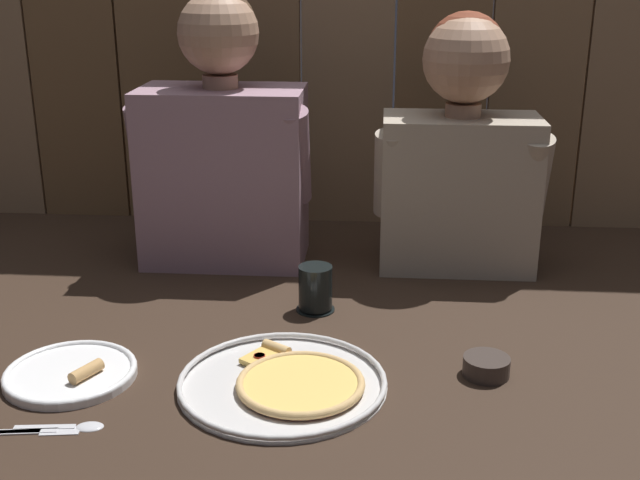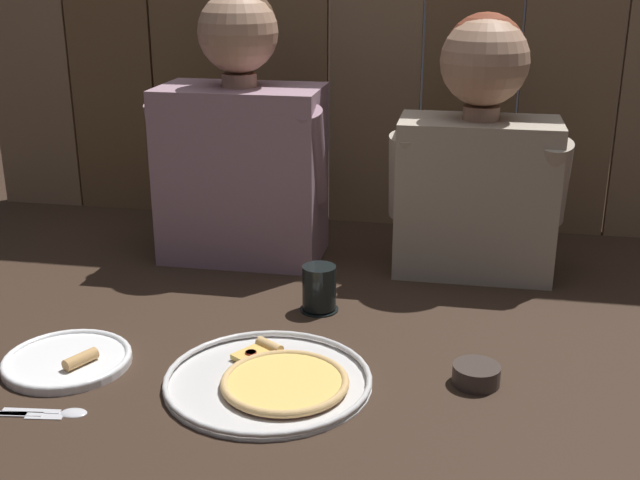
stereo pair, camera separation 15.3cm
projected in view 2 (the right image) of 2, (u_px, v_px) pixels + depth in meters
The scene contains 9 objects.
ground_plane at pixel (320, 349), 1.50m from camera, with size 3.20×3.20×0.00m, color #332319.
pizza_tray at pixel (274, 380), 1.37m from camera, with size 0.36×0.36×0.03m.
dinner_plate at pixel (68, 360), 1.44m from camera, with size 0.23×0.23×0.03m.
drinking_glass at pixel (319, 289), 1.65m from camera, with size 0.08×0.08×0.10m.
dipping_bowl at pixel (476, 374), 1.37m from camera, with size 0.08×0.08×0.03m.
table_knife at pixel (17, 414), 1.28m from camera, with size 0.16×0.04×0.01m.
table_spoon at pixel (60, 411), 1.29m from camera, with size 0.14×0.04×0.01m.
diner_left at pixel (241, 141), 1.88m from camera, with size 0.41×0.22×0.63m.
diner_right at pixel (479, 153), 1.78m from camera, with size 0.39×0.21×0.58m.
Camera 2 is at (0.24, -1.32, 0.69)m, focal length 45.06 mm.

